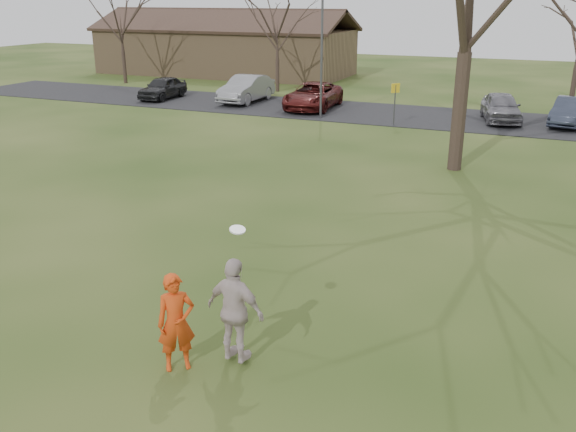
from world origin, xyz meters
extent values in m
plane|color=#1E380F|center=(0.00, 0.00, 0.00)|extent=(120.00, 120.00, 0.00)
cube|color=black|center=(0.00, 25.00, 0.02)|extent=(62.00, 6.50, 0.04)
imported|color=red|center=(-0.34, 0.00, 0.87)|extent=(0.76, 0.73, 1.74)
imported|color=black|center=(-17.17, 24.68, 0.71)|extent=(1.74, 3.98, 1.33)
imported|color=gray|center=(-11.86, 25.59, 0.82)|extent=(1.69, 4.73, 1.55)
imported|color=#4F1412|center=(-7.37, 24.99, 0.75)|extent=(2.67, 5.27, 1.43)
imported|color=slate|center=(2.70, 25.19, 0.75)|extent=(2.58, 4.44, 1.42)
imported|color=#2C3343|center=(5.93, 25.42, 0.71)|extent=(2.03, 4.23, 1.34)
imported|color=beige|center=(0.52, 0.49, 1.03)|extent=(1.15, 0.59, 1.88)
cylinder|color=white|center=(0.48, 0.74, 2.40)|extent=(0.28, 0.27, 0.11)
cube|color=#8C6D4C|center=(-20.00, 38.00, 1.75)|extent=(20.00, 8.00, 3.50)
cube|color=#33231C|center=(-20.00, 35.95, 4.25)|extent=(20.60, 4.40, 1.78)
cube|color=#33231C|center=(-20.00, 40.05, 4.25)|extent=(20.60, 4.40, 1.78)
cube|color=#38281E|center=(-20.00, 38.00, 4.95)|extent=(20.60, 0.45, 0.20)
cylinder|color=#47474C|center=(-6.00, 22.50, 3.00)|extent=(0.12, 0.12, 6.00)
cylinder|color=#47474C|center=(-2.00, 22.00, 1.00)|extent=(0.06, 0.06, 2.00)
cube|color=yellow|center=(-2.00, 22.00, 1.85)|extent=(0.35, 0.35, 0.45)
camera|label=1|loc=(4.95, -7.67, 6.03)|focal=38.48mm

